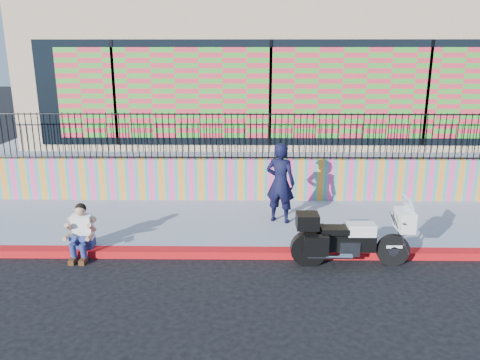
{
  "coord_description": "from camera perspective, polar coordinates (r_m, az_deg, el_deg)",
  "views": [
    {
      "loc": [
        -0.64,
        -8.59,
        3.98
      ],
      "look_at": [
        -0.77,
        1.2,
        1.25
      ],
      "focal_mm": 35.0,
      "sensor_mm": 36.0,
      "label": 1
    }
  ],
  "objects": [
    {
      "name": "ground",
      "position": [
        9.49,
        4.64,
        -9.29
      ],
      "size": [
        90.0,
        90.0,
        0.0
      ],
      "primitive_type": "plane",
      "color": "black",
      "rests_on": "ground"
    },
    {
      "name": "red_curb",
      "position": [
        9.45,
        4.65,
        -8.87
      ],
      "size": [
        16.0,
        0.3,
        0.15
      ],
      "primitive_type": "cube",
      "color": "#BA0D0E",
      "rests_on": "ground"
    },
    {
      "name": "sidewalk",
      "position": [
        10.98,
        4.09,
        -5.31
      ],
      "size": [
        16.0,
        3.0,
        0.15
      ],
      "primitive_type": "cube",
      "color": "#8A92A5",
      "rests_on": "ground"
    },
    {
      "name": "mural_wall",
      "position": [
        12.3,
        3.73,
        0.07
      ],
      "size": [
        16.0,
        0.2,
        1.1
      ],
      "primitive_type": "cube",
      "color": "#FF4392",
      "rests_on": "sidewalk"
    },
    {
      "name": "metal_fence",
      "position": [
        12.04,
        3.83,
        5.35
      ],
      "size": [
        15.8,
        0.04,
        1.2
      ],
      "primitive_type": null,
      "color": "black",
      "rests_on": "mural_wall"
    },
    {
      "name": "elevated_platform",
      "position": [
        17.28,
        2.89,
        4.35
      ],
      "size": [
        16.0,
        10.0,
        1.25
      ],
      "primitive_type": "cube",
      "color": "#8A92A5",
      "rests_on": "ground"
    },
    {
      "name": "storefront_building",
      "position": [
        16.75,
        3.05,
        13.04
      ],
      "size": [
        14.0,
        8.06,
        4.0
      ],
      "color": "tan",
      "rests_on": "elevated_platform"
    },
    {
      "name": "police_motorcycle",
      "position": [
        9.12,
        13.18,
        -6.75
      ],
      "size": [
        2.22,
        0.73,
        1.38
      ],
      "color": "black",
      "rests_on": "ground"
    },
    {
      "name": "police_officer",
      "position": [
        10.63,
        4.94,
        -0.35
      ],
      "size": [
        0.79,
        0.66,
        1.84
      ],
      "primitive_type": "imported",
      "rotation": [
        0.0,
        0.0,
        2.76
      ],
      "color": "black",
      "rests_on": "sidewalk"
    },
    {
      "name": "seated_man",
      "position": [
        9.75,
        -18.84,
        -6.53
      ],
      "size": [
        0.54,
        0.71,
        1.06
      ],
      "color": "navy",
      "rests_on": "ground"
    }
  ]
}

